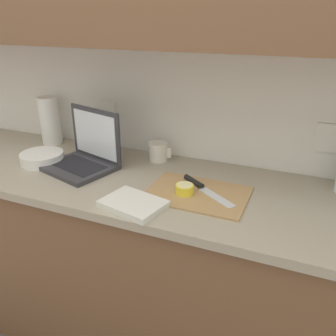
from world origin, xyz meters
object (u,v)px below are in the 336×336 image
laptop (85,154)px  knife (200,185)px  lemon_half_cut (185,189)px  paper_towel_roll (50,121)px  bowl_white (42,158)px  measuring_cup (158,152)px  cutting_board (197,194)px

laptop → knife: size_ratio=1.43×
laptop → lemon_half_cut: laptop is taller
lemon_half_cut → paper_towel_roll: size_ratio=0.28×
bowl_white → paper_towel_roll: bearing=119.8°
measuring_cup → knife: bearing=-37.8°
lemon_half_cut → bowl_white: (-0.73, 0.05, -0.00)m
cutting_board → bowl_white: bowl_white is taller
cutting_board → measuring_cup: measuring_cup is taller
lemon_half_cut → measuring_cup: size_ratio=0.64×
knife → lemon_half_cut: lemon_half_cut is taller
lemon_half_cut → measuring_cup: (-0.24, 0.29, 0.02)m
measuring_cup → laptop: bearing=-145.0°
lemon_half_cut → bowl_white: bearing=176.4°
measuring_cup → paper_towel_roll: (-0.63, 0.00, 0.08)m
bowl_white → lemon_half_cut: bearing=-3.6°
knife → lemon_half_cut: bearing=-83.8°
paper_towel_roll → measuring_cup: bearing=-0.4°
measuring_cup → bowl_white: bearing=-153.9°
cutting_board → knife: (-0.01, 0.05, 0.01)m
cutting_board → measuring_cup: (-0.28, 0.26, 0.04)m
knife → lemon_half_cut: (-0.04, -0.07, 0.01)m
cutting_board → paper_towel_roll: paper_towel_roll is taller
lemon_half_cut → measuring_cup: measuring_cup is taller
laptop → cutting_board: laptop is taller
lemon_half_cut → paper_towel_roll: bearing=161.6°
paper_towel_roll → knife: bearing=-13.6°
cutting_board → measuring_cup: size_ratio=3.48×
cutting_board → bowl_white: size_ratio=1.96×
knife → bowl_white: bowl_white is taller
bowl_white → paper_towel_roll: size_ratio=0.79×
laptop → lemon_half_cut: 0.53m
laptop → measuring_cup: (0.28, 0.19, -0.02)m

